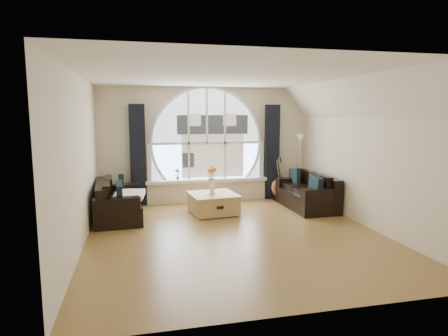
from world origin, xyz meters
The scene contains 21 objects.
ground centered at (0.00, 0.00, 0.00)m, with size 5.00×5.50×0.01m, color brown.
ceiling centered at (0.00, 0.00, 2.70)m, with size 5.00×5.50×0.01m, color silver.
wall_back centered at (0.00, 2.75, 1.35)m, with size 5.00×0.01×2.70m, color beige.
wall_front centered at (0.00, -2.75, 1.35)m, with size 5.00×0.01×2.70m, color beige.
wall_left centered at (-2.50, 0.00, 1.35)m, with size 0.01×5.50×2.70m, color beige.
wall_right centered at (2.50, 0.00, 1.35)m, with size 0.01×5.50×2.70m, color beige.
attic_slope centered at (2.20, 0.00, 2.35)m, with size 0.92×5.50×0.72m, color silver.
arched_window centered at (0.00, 2.72, 1.62)m, with size 2.60×0.06×2.15m, color silver.
window_sill centered at (0.00, 2.65, 0.51)m, with size 2.90×0.22×0.08m, color white.
window_frame centered at (0.00, 2.69, 1.62)m, with size 2.76×0.08×2.15m, color white.
neighbor_house centered at (0.15, 2.71, 1.50)m, with size 1.70×0.02×1.50m, color silver.
curtain_left centered at (-1.60, 2.63, 1.15)m, with size 0.35×0.12×2.30m, color black.
curtain_right centered at (1.60, 2.63, 1.15)m, with size 0.35×0.12×2.30m, color black.
sofa_left centered at (-2.02, 1.57, 0.40)m, with size 0.83×1.66×0.74m, color black.
sofa_right centered at (2.02, 1.53, 0.40)m, with size 0.83×1.66×0.74m, color black.
coffee_chest centered at (-0.09, 1.53, 0.23)m, with size 0.94×0.94×0.46m, color tan.
throw_blanket centered at (-1.79, 1.42, 0.50)m, with size 0.55×0.55×0.10m, color silver.
vase_flowers centered at (-0.12, 1.48, 0.81)m, with size 0.24×0.24×0.70m, color white.
floor_lamp centered at (2.19, 2.31, 0.80)m, with size 0.24×0.24×1.60m, color #B2B2B2.
guitar centered at (1.68, 2.39, 0.53)m, with size 0.36×0.24×1.06m, color #986133.
potted_plant centered at (-0.71, 2.65, 0.68)m, with size 0.14×0.10×0.27m, color #1E6023.
Camera 1 is at (-1.65, -6.27, 2.09)m, focal length 31.04 mm.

